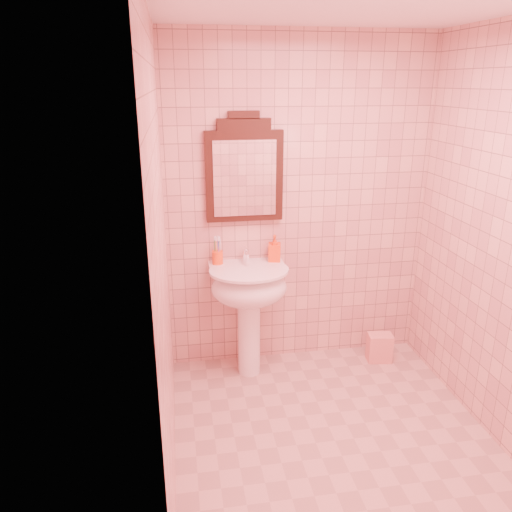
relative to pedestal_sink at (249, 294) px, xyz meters
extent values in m
plane|color=#C8A090|center=(0.42, -0.87, -0.66)|extent=(2.20, 2.20, 0.00)
cube|color=beige|center=(0.42, 0.23, 0.59)|extent=(2.00, 0.02, 2.50)
cylinder|color=white|center=(0.00, 0.01, -0.31)|extent=(0.17, 0.17, 0.70)
ellipsoid|color=white|center=(0.00, -0.01, 0.06)|extent=(0.56, 0.46, 0.28)
cube|color=white|center=(0.00, 0.15, 0.17)|extent=(0.56, 0.15, 0.05)
cylinder|color=white|center=(0.00, -0.01, 0.19)|extent=(0.58, 0.58, 0.02)
cylinder|color=white|center=(0.00, 0.15, 0.25)|extent=(0.04, 0.04, 0.09)
cylinder|color=white|center=(0.00, 0.10, 0.28)|extent=(0.02, 0.10, 0.02)
cylinder|color=white|center=(0.00, 0.05, 0.26)|extent=(0.02, 0.02, 0.04)
cube|color=white|center=(0.00, 0.16, 0.30)|extent=(0.02, 0.07, 0.01)
cube|color=black|center=(0.00, 0.20, 0.84)|extent=(0.56, 0.05, 0.65)
cube|color=black|center=(0.00, 0.20, 1.21)|extent=(0.38, 0.05, 0.08)
cube|color=black|center=(0.00, 0.20, 1.27)|extent=(0.22, 0.05, 0.05)
cube|color=white|center=(0.00, 0.17, 0.83)|extent=(0.45, 0.01, 0.54)
cylinder|color=#F74B14|center=(-0.21, 0.14, 0.25)|extent=(0.08, 0.08, 0.10)
cylinder|color=silver|center=(-0.20, 0.14, 0.29)|extent=(0.01, 0.01, 0.19)
cylinder|color=#338CD8|center=(-0.20, 0.16, 0.29)|extent=(0.01, 0.01, 0.19)
cylinder|color=#E5334C|center=(-0.22, 0.16, 0.29)|extent=(0.01, 0.01, 0.19)
cylinder|color=#3FBF59|center=(-0.23, 0.14, 0.29)|extent=(0.01, 0.01, 0.19)
cylinder|color=#D8CC4C|center=(-0.22, 0.13, 0.29)|extent=(0.01, 0.01, 0.19)
cylinder|color=purple|center=(-0.20, 0.13, 0.29)|extent=(0.01, 0.01, 0.19)
imported|color=#F14814|center=(0.22, 0.14, 0.30)|extent=(0.11, 0.11, 0.20)
cube|color=#E5A087|center=(1.07, 0.00, -0.55)|extent=(0.21, 0.15, 0.23)
camera|label=1|loc=(-0.49, -3.35, 1.49)|focal=35.00mm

